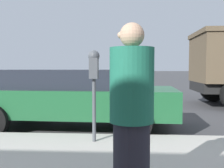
# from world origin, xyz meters

# --- Properties ---
(ground_plane) EXTENTS (220.00, 220.00, 0.00)m
(ground_plane) POSITION_xyz_m (0.00, 0.00, 0.00)
(ground_plane) COLOR #424244
(parking_meter) EXTENTS (0.21, 0.19, 1.52)m
(parking_meter) POSITION_xyz_m (-2.70, -0.82, 1.32)
(parking_meter) COLOR #4C5156
(parking_meter) RESTS_ON sidewalk
(car_green) EXTENTS (2.15, 4.73, 1.35)m
(car_green) POSITION_xyz_m (-1.02, -0.07, 0.73)
(car_green) COLOR #1E5B33
(car_green) RESTS_ON ground_plane
(pedestrian) EXTENTS (0.38, 0.38, 1.61)m
(pedestrian) POSITION_xyz_m (-4.76, -1.42, 0.96)
(pedestrian) COLOR #23232D
(pedestrian) RESTS_ON sidewalk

